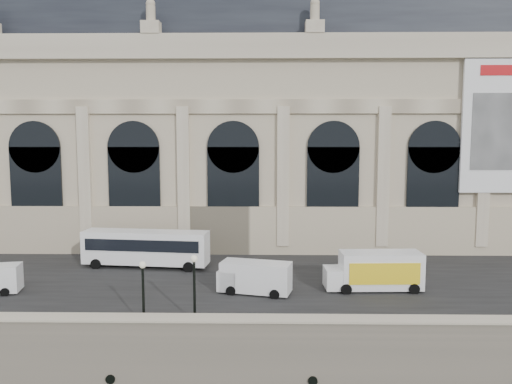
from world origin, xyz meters
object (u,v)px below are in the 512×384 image
(bus_left, at_px, (146,247))
(box_truck, at_px, (375,271))
(van_c, at_px, (252,277))
(lamp_right, at_px, (194,290))
(lamp_left, at_px, (143,295))

(bus_left, height_order, box_truck, bus_left)
(van_c, distance_m, lamp_right, 7.34)
(bus_left, bearing_deg, lamp_right, -65.15)
(bus_left, relative_size, box_truck, 1.55)
(bus_left, distance_m, van_c, 12.46)
(van_c, bearing_deg, lamp_left, -132.17)
(bus_left, relative_size, lamp_right, 2.62)
(lamp_left, distance_m, lamp_right, 3.19)
(box_truck, bearing_deg, lamp_right, -150.71)
(bus_left, height_order, van_c, bus_left)
(lamp_left, bearing_deg, box_truck, 26.93)
(lamp_right, bearing_deg, lamp_left, -164.27)
(box_truck, xyz_separation_m, lamp_right, (-13.13, -7.36, 0.71))
(van_c, xyz_separation_m, box_truck, (9.64, 0.98, 0.27))
(van_c, xyz_separation_m, lamp_left, (-6.56, -7.24, 0.88))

